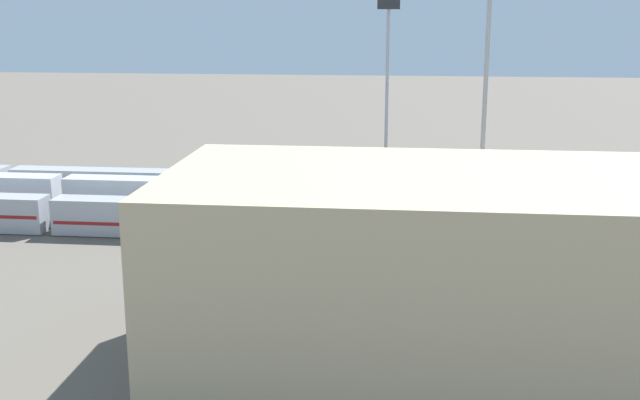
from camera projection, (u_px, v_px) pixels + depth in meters
ground_plane at (312, 216)px, 91.47m from camera, size 400.00×400.00×0.00m
track_bed_0 at (321, 196)px, 101.12m from camera, size 140.00×2.80×0.12m
track_bed_1 at (317, 205)px, 96.29m from camera, size 140.00×2.80×0.12m
track_bed_2 at (312, 215)px, 91.46m from camera, size 140.00×2.80×0.12m
track_bed_3 at (307, 227)px, 86.63m from camera, size 140.00×2.80×0.12m
track_bed_4 at (301, 240)px, 81.80m from camera, size 140.00×2.80×0.12m
train_on_track_2 at (491, 199)px, 88.71m from camera, size 71.40×3.06×5.00m
train_on_track_4 at (253, 220)px, 81.85m from camera, size 139.00×3.06×4.40m
train_on_track_1 at (90, 183)px, 98.82m from camera, size 66.40×3.00×4.40m
train_on_track_3 at (274, 204)px, 86.41m from camera, size 95.60×3.06×5.00m
light_mast_0 at (387, 70)px, 99.12m from camera, size 2.80×0.70×24.62m
light_mast_1 at (486, 75)px, 72.68m from camera, size 2.80×0.70×27.42m
maintenance_shed at (514, 275)px, 50.96m from camera, size 45.41×19.05×13.22m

